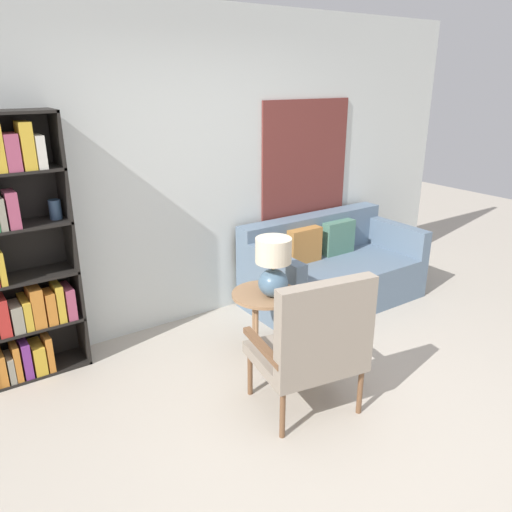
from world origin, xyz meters
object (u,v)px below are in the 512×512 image
at_px(table_lamp, 273,265).
at_px(bookshelf, 16,257).
at_px(armchair, 315,341).
at_px(couch, 330,271).
at_px(side_table, 265,300).

bearing_deg(table_lamp, bookshelf, 152.14).
bearing_deg(armchair, bookshelf, 131.92).
bearing_deg(table_lamp, couch, 27.00).
bearing_deg(bookshelf, couch, -5.80).
xyz_separation_m(bookshelf, side_table, (1.60, -0.78, -0.46)).
bearing_deg(table_lamp, armchair, -105.43).
height_order(couch, table_lamp, table_lamp).
height_order(armchair, table_lamp, table_lamp).
bearing_deg(couch, bookshelf, 174.20).
bearing_deg(side_table, bookshelf, 154.02).
relative_size(couch, table_lamp, 3.68).
relative_size(side_table, table_lamp, 1.17).
height_order(bookshelf, armchair, bookshelf).
relative_size(armchair, table_lamp, 2.14).
distance_m(armchair, side_table, 0.82).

